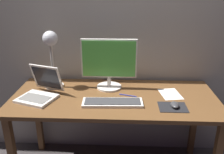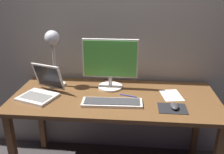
{
  "view_description": "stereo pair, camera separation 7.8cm",
  "coord_description": "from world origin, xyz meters",
  "px_view_note": "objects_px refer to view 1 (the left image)",
  "views": [
    {
      "loc": [
        0.06,
        -1.73,
        1.57
      ],
      "look_at": [
        -0.01,
        -0.05,
        0.92
      ],
      "focal_mm": 39.34,
      "sensor_mm": 36.0,
      "label": 1
    },
    {
      "loc": [
        0.14,
        -1.73,
        1.57
      ],
      "look_at": [
        -0.01,
        -0.05,
        0.92
      ],
      "focal_mm": 39.34,
      "sensor_mm": 36.0,
      "label": 2
    }
  ],
  "objects_px": {
    "monitor": "(109,62)",
    "mouse": "(175,105)",
    "keyboard_main": "(113,102)",
    "desk_lamp": "(51,49)",
    "pen": "(128,95)",
    "laptop": "(41,88)"
  },
  "relations": [
    {
      "from": "pen",
      "to": "laptop",
      "type": "bearing_deg",
      "value": -177.01
    },
    {
      "from": "keyboard_main",
      "to": "desk_lamp",
      "type": "xyz_separation_m",
      "value": [
        -0.51,
        0.3,
        0.32
      ]
    },
    {
      "from": "pen",
      "to": "desk_lamp",
      "type": "bearing_deg",
      "value": 165.8
    },
    {
      "from": "monitor",
      "to": "laptop",
      "type": "xyz_separation_m",
      "value": [
        -0.51,
        -0.19,
        -0.16
      ]
    },
    {
      "from": "keyboard_main",
      "to": "mouse",
      "type": "xyz_separation_m",
      "value": [
        0.44,
        -0.03,
        0.01
      ]
    },
    {
      "from": "keyboard_main",
      "to": "mouse",
      "type": "height_order",
      "value": "mouse"
    },
    {
      "from": "pen",
      "to": "monitor",
      "type": "bearing_deg",
      "value": 135.47
    },
    {
      "from": "keyboard_main",
      "to": "desk_lamp",
      "type": "height_order",
      "value": "desk_lamp"
    },
    {
      "from": "laptop",
      "to": "pen",
      "type": "relative_size",
      "value": 2.61
    },
    {
      "from": "monitor",
      "to": "desk_lamp",
      "type": "height_order",
      "value": "desk_lamp"
    },
    {
      "from": "keyboard_main",
      "to": "pen",
      "type": "xyz_separation_m",
      "value": [
        0.11,
        0.14,
        -0.01
      ]
    },
    {
      "from": "monitor",
      "to": "pen",
      "type": "relative_size",
      "value": 3.23
    },
    {
      "from": "keyboard_main",
      "to": "pen",
      "type": "distance_m",
      "value": 0.18
    },
    {
      "from": "mouse",
      "to": "keyboard_main",
      "type": "bearing_deg",
      "value": 175.86
    },
    {
      "from": "desk_lamp",
      "to": "mouse",
      "type": "bearing_deg",
      "value": -19.25
    },
    {
      "from": "pen",
      "to": "keyboard_main",
      "type": "bearing_deg",
      "value": -128.73
    },
    {
      "from": "monitor",
      "to": "mouse",
      "type": "distance_m",
      "value": 0.62
    },
    {
      "from": "desk_lamp",
      "to": "mouse",
      "type": "distance_m",
      "value": 1.06
    },
    {
      "from": "monitor",
      "to": "pen",
      "type": "xyz_separation_m",
      "value": [
        0.16,
        -0.15,
        -0.22
      ]
    },
    {
      "from": "laptop",
      "to": "mouse",
      "type": "xyz_separation_m",
      "value": [
        1.0,
        -0.14,
        -0.05
      ]
    },
    {
      "from": "keyboard_main",
      "to": "pen",
      "type": "height_order",
      "value": "keyboard_main"
    },
    {
      "from": "monitor",
      "to": "mouse",
      "type": "height_order",
      "value": "monitor"
    }
  ]
}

